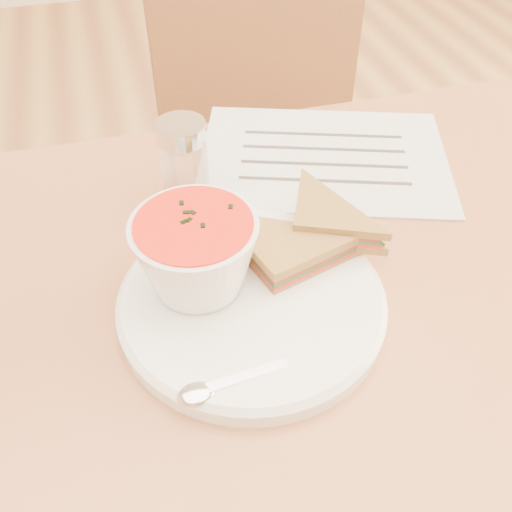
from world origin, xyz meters
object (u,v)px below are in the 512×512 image
object	(u,v)px
dining_table	(295,466)
soup_bowl	(197,257)
chair_far	(290,201)
plate	(252,302)
condiment_shaker	(184,163)

from	to	relation	value
dining_table	soup_bowl	bearing A→B (deg)	165.36
chair_far	soup_bowl	world-z (taller)	chair_far
chair_far	soup_bowl	bearing A→B (deg)	57.52
plate	dining_table	bearing A→B (deg)	-1.79
dining_table	soup_bowl	xyz separation A→B (m)	(-0.11, 0.03, 0.43)
dining_table	soup_bowl	distance (m)	0.45
plate	condiment_shaker	world-z (taller)	condiment_shaker
chair_far	dining_table	bearing A→B (deg)	70.15
dining_table	condiment_shaker	bearing A→B (deg)	115.95
soup_bowl	condiment_shaker	bearing A→B (deg)	83.83
plate	soup_bowl	world-z (taller)	soup_bowl
soup_bowl	condiment_shaker	world-z (taller)	condiment_shaker
dining_table	condiment_shaker	world-z (taller)	condiment_shaker
soup_bowl	condiment_shaker	xyz separation A→B (m)	(0.02, 0.16, -0.01)
chair_far	plate	bearing A→B (deg)	63.35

